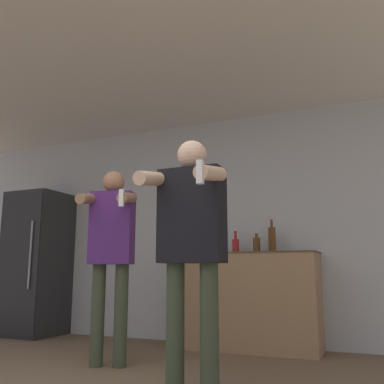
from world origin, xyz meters
TOP-DOWN VIEW (x-y plane):
  - wall_back at (0.00, 3.06)m, footprint 7.00×0.06m
  - ceiling_slab at (0.00, 1.51)m, footprint 7.00×3.55m
  - refrigerator at (-2.28, 2.71)m, footprint 0.66×0.68m
  - counter at (0.44, 2.77)m, footprint 1.47×0.54m
  - bottle_green_wine at (0.70, 2.83)m, footprint 0.08×0.08m
  - bottle_tall_gin at (0.31, 2.83)m, footprint 0.07×0.07m
  - bottle_clear_vodka at (0.54, 2.83)m, footprint 0.08×0.08m
  - person_woman_foreground at (0.59, 0.98)m, footprint 0.49×0.47m
  - person_man_side at (-0.41, 1.56)m, footprint 0.52×0.54m

SIDE VIEW (x-z plane):
  - counter at x=0.44m, z-range 0.00..0.97m
  - refrigerator at x=-2.28m, z-range 0.00..1.77m
  - person_woman_foreground at x=0.59m, z-range 0.18..1.82m
  - person_man_side at x=-0.41m, z-range 0.18..1.83m
  - bottle_clear_vodka at x=0.54m, z-range 0.94..1.17m
  - bottle_tall_gin at x=0.31m, z-range 0.93..1.19m
  - bottle_green_wine at x=0.70m, z-range 0.93..1.28m
  - wall_back at x=0.00m, z-range 0.00..2.55m
  - ceiling_slab at x=0.00m, z-range 2.55..2.60m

